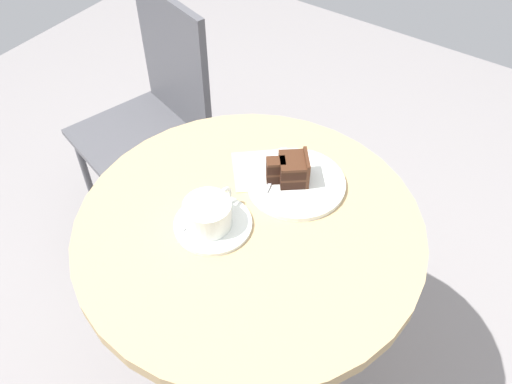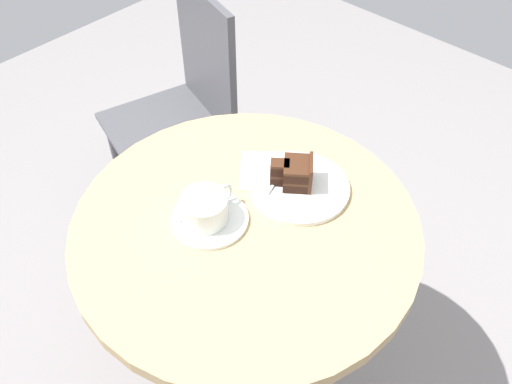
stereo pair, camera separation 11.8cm
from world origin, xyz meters
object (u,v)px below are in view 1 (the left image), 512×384
(coffee_cup, at_px, (208,213))
(fork, at_px, (278,165))
(saucer, at_px, (213,224))
(cake_slice, at_px, (291,169))
(cake_plate, at_px, (296,183))
(napkin, at_px, (265,169))
(teaspoon, at_px, (194,209))
(cafe_chair, at_px, (157,107))

(coffee_cup, height_order, fork, coffee_cup)
(saucer, height_order, cake_slice, cake_slice)
(cake_plate, bearing_deg, cake_slice, 98.12)
(saucer, relative_size, napkin, 0.85)
(teaspoon, relative_size, fork, 0.69)
(cake_slice, bearing_deg, teaspoon, 147.56)
(teaspoon, relative_size, cake_slice, 1.00)
(saucer, bearing_deg, fork, -5.03)
(teaspoon, xyz_separation_m, napkin, (0.20, -0.05, -0.01))
(coffee_cup, bearing_deg, napkin, -0.73)
(napkin, xyz_separation_m, cafe_chair, (0.23, 0.59, -0.22))
(cake_plate, height_order, napkin, cake_plate)
(cake_slice, relative_size, cafe_chair, 0.12)
(saucer, bearing_deg, cake_slice, -18.48)
(cake_slice, distance_m, fork, 0.06)
(coffee_cup, height_order, cafe_chair, cafe_chair)
(coffee_cup, bearing_deg, teaspoon, 77.73)
(fork, height_order, cafe_chair, cafe_chair)
(coffee_cup, distance_m, cafe_chair, 0.79)
(teaspoon, height_order, cake_slice, cake_slice)
(teaspoon, xyz_separation_m, fork, (0.22, -0.08, 0.00))
(coffee_cup, relative_size, cake_slice, 1.31)
(coffee_cup, relative_size, fork, 0.91)
(teaspoon, xyz_separation_m, cake_slice, (0.20, -0.13, 0.03))
(cake_slice, relative_size, fork, 0.70)
(fork, xyz_separation_m, cafe_chair, (0.22, 0.62, -0.24))
(teaspoon, height_order, cake_plate, teaspoon)
(saucer, xyz_separation_m, cake_plate, (0.21, -0.08, 0.00))
(fork, distance_m, napkin, 0.03)
(coffee_cup, xyz_separation_m, cake_plate, (0.21, -0.09, -0.03))
(cake_plate, relative_size, fork, 1.51)
(coffee_cup, bearing_deg, cake_plate, -22.83)
(cake_plate, distance_m, cake_slice, 0.04)
(fork, relative_size, napkin, 0.77)
(teaspoon, xyz_separation_m, cafe_chair, (0.44, 0.54, -0.23))
(cake_slice, bearing_deg, napkin, 87.79)
(coffee_cup, distance_m, cake_slice, 0.22)
(teaspoon, relative_size, napkin, 0.53)
(napkin, bearing_deg, fork, -49.60)
(cafe_chair, bearing_deg, teaspoon, -22.35)
(cafe_chair, bearing_deg, fork, -2.70)
(cake_plate, height_order, cake_slice, cake_slice)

